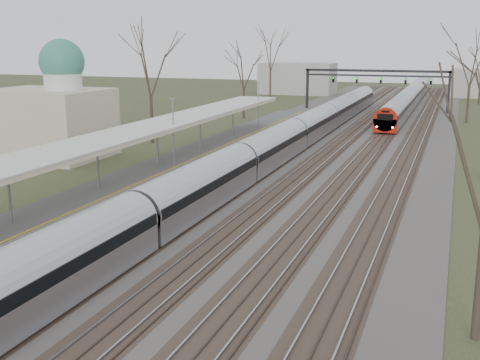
# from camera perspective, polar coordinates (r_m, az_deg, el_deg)

# --- Properties ---
(track_bed) EXTENTS (24.00, 160.00, 0.22)m
(track_bed) POSITION_cam_1_polar(r_m,az_deg,el_deg) (62.46, 8.98, 3.62)
(track_bed) COLOR #474442
(track_bed) RESTS_ON ground
(platform) EXTENTS (3.50, 69.00, 1.00)m
(platform) POSITION_cam_1_polar(r_m,az_deg,el_deg) (48.81, -5.86, 1.63)
(platform) COLOR #9E9B93
(platform) RESTS_ON ground
(canopy) EXTENTS (4.10, 50.00, 3.11)m
(canopy) POSITION_cam_1_polar(r_m,az_deg,el_deg) (44.27, -8.50, 4.90)
(canopy) COLOR slate
(canopy) RESTS_ON platform
(dome_building) EXTENTS (10.00, 8.00, 10.30)m
(dome_building) POSITION_cam_1_polar(r_m,az_deg,el_deg) (55.35, -17.67, 5.81)
(dome_building) COLOR beige
(dome_building) RESTS_ON ground
(signal_gantry) EXTENTS (21.00, 0.59, 6.08)m
(signal_gantry) POSITION_cam_1_polar(r_m,az_deg,el_deg) (91.43, 12.79, 9.44)
(signal_gantry) COLOR black
(signal_gantry) RESTS_ON ground
(tree_west_far) EXTENTS (5.50, 5.50, 11.33)m
(tree_west_far) POSITION_cam_1_polar(r_m,az_deg,el_deg) (60.87, -8.55, 10.93)
(tree_west_far) COLOR #2D231C
(tree_west_far) RESTS_ON ground
(train_near) EXTENTS (2.62, 90.21, 3.05)m
(train_near) POSITION_cam_1_polar(r_m,az_deg,el_deg) (56.94, 5.10, 4.28)
(train_near) COLOR #A1A3AB
(train_near) RESTS_ON ground
(train_far) EXTENTS (2.62, 75.21, 3.05)m
(train_far) POSITION_cam_1_polar(r_m,az_deg,el_deg) (104.73, 15.97, 7.80)
(train_far) COLOR #A1A3AB
(train_far) RESTS_ON ground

